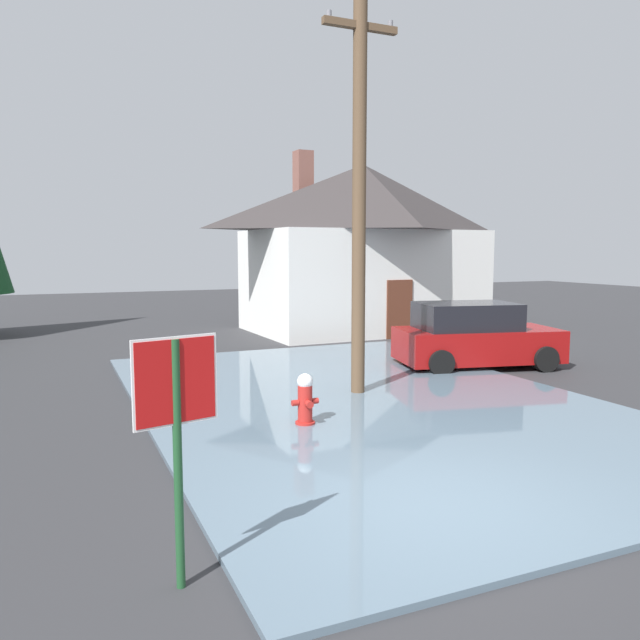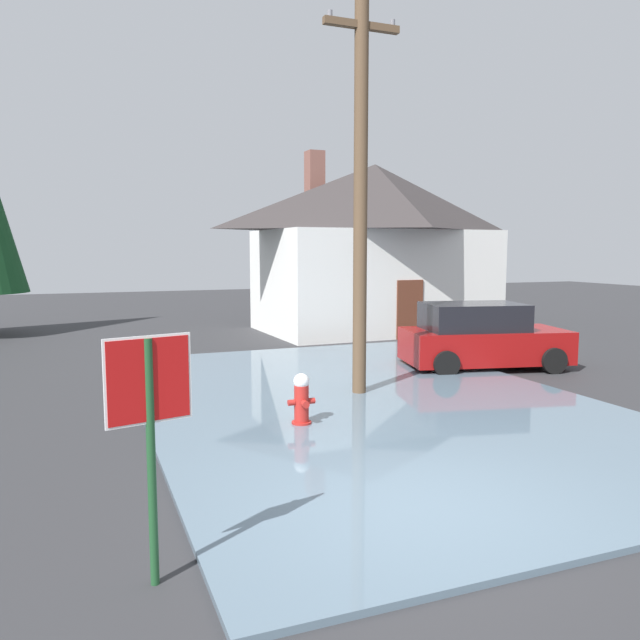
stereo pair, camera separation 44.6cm
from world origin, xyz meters
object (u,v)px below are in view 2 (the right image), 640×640
fire_hydrant (302,401)px  parked_car (481,337)px  utility_pole (361,193)px  stop_sign_near (150,408)px  house (374,245)px

fire_hydrant → parked_car: size_ratio=0.22×
utility_pole → parked_car: bearing=21.1°
stop_sign_near → fire_hydrant: size_ratio=2.42×
stop_sign_near → parked_car: 11.78m
parked_car → fire_hydrant: bearing=-151.0°
utility_pole → parked_car: (4.18, 1.61, -3.36)m
stop_sign_near → fire_hydrant: (2.92, 4.18, -1.17)m
stop_sign_near → utility_pole: (4.82, 5.94, 2.52)m
fire_hydrant → utility_pole: bearing=42.7°
house → parked_car: (-0.81, -7.80, -2.39)m
stop_sign_near → parked_car: bearing=40.0°
stop_sign_near → utility_pole: 8.05m
stop_sign_near → parked_car: stop_sign_near is taller
stop_sign_near → fire_hydrant: stop_sign_near is taller
fire_hydrant → utility_pole: utility_pole is taller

